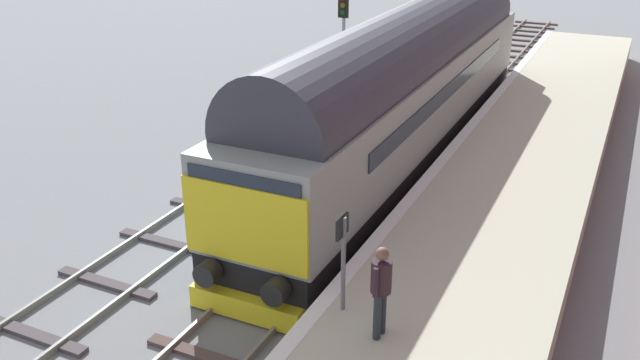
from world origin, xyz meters
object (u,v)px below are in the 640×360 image
Objects in this scene: waiting_passenger at (381,284)px; signal_post_near at (343,21)px; platform_number_sign at (343,249)px; diesel_locomotive at (406,83)px.

signal_post_near is at bearing 29.31° from waiting_passenger.
platform_number_sign is 0.99m from waiting_passenger.
diesel_locomotive is 9.67m from platform_number_sign.
diesel_locomotive is at bearing 20.67° from waiting_passenger.
signal_post_near is 19.07m from waiting_passenger.
platform_number_sign is 1.09× the size of waiting_passenger.
signal_post_near is 18.30m from platform_number_sign.
signal_post_near is 2.48× the size of waiting_passenger.
signal_post_near is 2.28× the size of platform_number_sign.
platform_number_sign is (7.34, -16.76, -0.46)m from signal_post_near.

